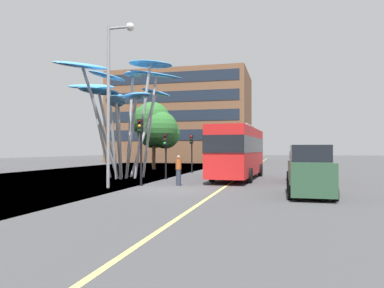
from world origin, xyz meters
TOP-DOWN VIEW (x-y plane):
  - ground at (-0.65, 0.00)m, footprint 120.00×240.00m
  - red_bus at (2.67, 7.69)m, footprint 3.09×10.45m
  - leaf_sculpture at (-5.99, 6.43)m, footprint 9.32×10.13m
  - traffic_light_kerb_near at (-2.25, 1.44)m, footprint 0.28×0.42m
  - traffic_light_kerb_far at (-2.29, 6.20)m, footprint 0.28×0.42m
  - traffic_light_island_mid at (-2.15, 13.33)m, footprint 0.28×0.42m
  - car_parked_near at (6.89, -1.03)m, footprint 1.99×4.16m
  - car_parked_mid at (7.07, 6.35)m, footprint 2.08×4.32m
  - street_lamp at (-3.29, 0.08)m, footprint 1.60×0.44m
  - tree_pavement_near at (-7.55, 18.75)m, footprint 5.42×5.46m
  - pedestrian at (-0.18, 2.22)m, footprint 0.34×0.34m
  - backdrop_building at (-11.12, 42.59)m, footprint 23.08×14.16m

SIDE VIEW (x-z plane):
  - ground at x=-0.65m, z-range -0.10..0.00m
  - pedestrian at x=-0.18m, z-range 0.01..1.78m
  - car_parked_mid at x=7.07m, z-range -0.06..1.94m
  - car_parked_near at x=6.89m, z-range -0.07..2.24m
  - red_bus at x=2.67m, z-range 0.18..4.03m
  - traffic_light_kerb_far at x=-2.29m, z-range 0.73..3.94m
  - traffic_light_island_mid at x=-2.15m, z-range 0.78..4.21m
  - traffic_light_kerb_near at x=-2.25m, z-range 0.86..4.72m
  - tree_pavement_near at x=-7.55m, z-range 0.96..8.20m
  - street_lamp at x=-3.29m, z-range 1.10..10.12m
  - leaf_sculpture at x=-5.99m, z-range 2.07..10.84m
  - backdrop_building at x=-11.12m, z-range 0.00..15.09m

